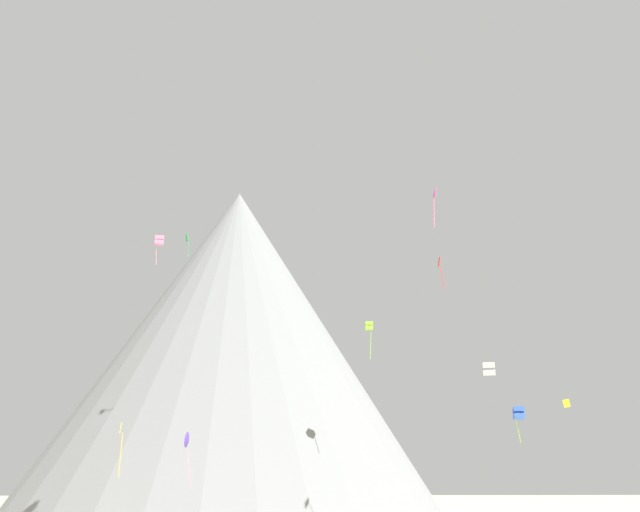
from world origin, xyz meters
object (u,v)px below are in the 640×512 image
kite_indigo_low (188,441)px  kite_magenta_high (434,200)px  kite_yellow_low (567,403)px  rock_massif (229,347)px  kite_lime_mid (369,326)px  kite_blue_low (519,414)px  kite_gold_low (121,436)px  kite_white_mid (489,369)px  kite_pink_high (159,240)px  kite_green_high (187,240)px  kite_red_high (440,265)px

kite_indigo_low → kite_magenta_high: (22.04, -14.18, 19.80)m
kite_indigo_low → kite_yellow_low: kite_yellow_low is taller
rock_massif → kite_lime_mid: rock_massif is taller
kite_lime_mid → kite_blue_low: kite_lime_mid is taller
kite_blue_low → kite_gold_low: size_ratio=0.76×
kite_indigo_low → kite_white_mid: size_ratio=3.14×
kite_pink_high → kite_yellow_low: 49.20m
kite_gold_low → kite_green_high: size_ratio=1.71×
kite_blue_low → kite_indigo_low: bearing=-155.9°
kite_gold_low → kite_red_high: kite_red_high is taller
kite_green_high → kite_blue_low: bearing=100.3°
kite_indigo_low → kite_lime_mid: (20.16, 17.74, 15.35)m
kite_lime_mid → kite_green_high: size_ratio=1.53×
rock_massif → kite_white_mid: rock_massif is taller
kite_green_high → kite_magenta_high: size_ratio=0.88×
kite_green_high → kite_red_high: 34.31m
kite_red_high → kite_blue_low: bearing=-13.4°
kite_lime_mid → kite_white_mid: 18.50m
kite_pink_high → kite_yellow_low: kite_pink_high is taller
kite_pink_high → kite_blue_low: 46.54m
kite_gold_low → kite_green_high: (3.28, 14.85, 26.16)m
rock_massif → kite_pink_high: size_ratio=19.39×
kite_yellow_low → kite_magenta_high: bearing=116.2°
kite_gold_low → kite_yellow_low: size_ratio=5.78×
kite_indigo_low → kite_gold_low: kite_gold_low is taller
kite_pink_high → kite_yellow_low: size_ratio=3.86×
rock_massif → kite_gold_low: size_ratio=12.95×
kite_blue_low → kite_gold_low: 44.01m
kite_red_high → kite_white_mid: bearing=-34.3°
kite_lime_mid → kite_blue_low: size_ratio=1.18×
kite_red_high → kite_pink_high: bearing=128.9°
rock_massif → kite_gold_low: rock_massif is taller
kite_pink_high → kite_magenta_high: 36.43m
kite_lime_mid → kite_red_high: kite_red_high is taller
kite_blue_low → kite_green_high: size_ratio=1.30×
kite_white_mid → kite_gold_low: 39.65m
kite_lime_mid → kite_red_high: size_ratio=1.24×
kite_white_mid → kite_green_high: (-35.63, 12.95, 18.76)m
kite_gold_low → kite_red_high: bearing=-53.2°
kite_indigo_low → kite_lime_mid: bearing=-39.2°
kite_indigo_low → kite_magenta_high: kite_magenta_high is taller
kite_lime_mid → kite_white_mid: size_ratio=2.92×
rock_massif → kite_gold_low: bearing=-98.9°
kite_red_high → kite_magenta_high: kite_magenta_high is taller
rock_massif → kite_pink_high: 40.56m
kite_pink_high → kite_yellow_low: bearing=-18.9°
kite_pink_high → kite_lime_mid: bearing=7.9°
kite_white_mid → kite_magenta_high: 24.69m
rock_massif → kite_blue_low: rock_massif is taller
kite_blue_low → kite_green_high: (-40.13, 8.27, 23.14)m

